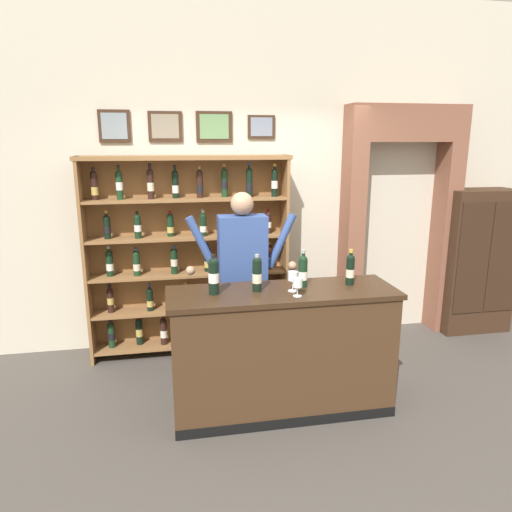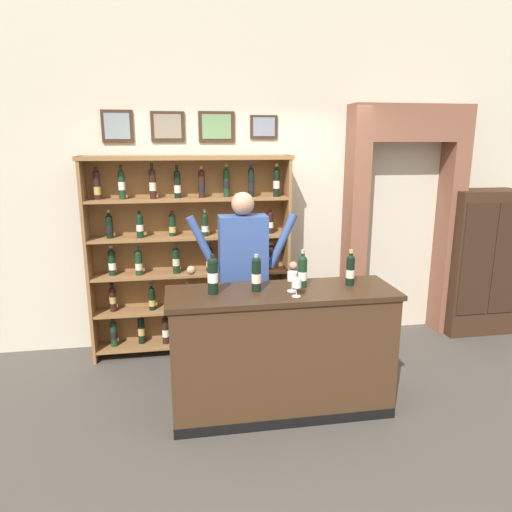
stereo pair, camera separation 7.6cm
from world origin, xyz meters
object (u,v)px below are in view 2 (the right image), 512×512
at_px(tasting_counter, 281,352).
at_px(tasting_bottle_chianti, 256,273).
at_px(wine_shelf, 190,252).
at_px(shopkeeper, 243,265).
at_px(wine_glass_left, 292,277).
at_px(tasting_bottle_super_tuscan, 213,275).
at_px(tasting_bottle_vin_santo, 303,271).
at_px(wine_glass_right, 296,284).
at_px(side_cabinet, 479,262).
at_px(tasting_bottle_riserva, 350,269).

height_order(tasting_counter, tasting_bottle_chianti, tasting_bottle_chianti).
relative_size(wine_shelf, shopkeeper, 1.18).
distance_m(wine_shelf, wine_glass_left, 1.49).
bearing_deg(shopkeeper, tasting_bottle_super_tuscan, -117.56).
bearing_deg(tasting_bottle_vin_santo, wine_glass_left, -139.07).
distance_m(shopkeeper, tasting_bottle_chianti, 0.60).
distance_m(wine_shelf, wine_glass_right, 1.60).
relative_size(shopkeeper, tasting_bottle_super_tuscan, 5.63).
relative_size(side_cabinet, tasting_counter, 0.91).
height_order(wine_shelf, tasting_bottle_vin_santo, wine_shelf).
relative_size(wine_shelf, side_cabinet, 1.24).
xyz_separation_m(wine_shelf, side_cabinet, (3.25, 0.03, -0.25)).
height_order(wine_shelf, shopkeeper, wine_shelf).
relative_size(tasting_bottle_super_tuscan, tasting_bottle_vin_santo, 1.01).
bearing_deg(tasting_bottle_chianti, tasting_counter, -7.12).
relative_size(tasting_bottle_riserva, wine_glass_right, 2.08).
relative_size(side_cabinet, tasting_bottle_super_tuscan, 5.32).
xyz_separation_m(tasting_counter, wine_glass_left, (0.07, -0.03, 0.62)).
height_order(tasting_bottle_vin_santo, tasting_bottle_riserva, tasting_bottle_vin_santo).
relative_size(wine_shelf, tasting_bottle_vin_santo, 6.68).
height_order(wine_shelf, tasting_counter, wine_shelf).
bearing_deg(tasting_bottle_vin_santo, shopkeeper, 125.27).
height_order(shopkeeper, tasting_bottle_vin_santo, shopkeeper).
distance_m(shopkeeper, tasting_bottle_vin_santo, 0.69).
xyz_separation_m(tasting_bottle_chianti, wine_glass_left, (0.27, -0.05, -0.03)).
bearing_deg(wine_glass_right, shopkeeper, 110.43).
relative_size(tasting_bottle_riserva, wine_glass_left, 1.87).
xyz_separation_m(wine_shelf, tasting_bottle_vin_santo, (0.84, -1.20, 0.09)).
relative_size(tasting_counter, tasting_bottle_vin_santo, 5.90).
bearing_deg(wine_glass_left, tasting_bottle_vin_santo, 40.93).
bearing_deg(wine_glass_right, wine_shelf, 117.45).
height_order(shopkeeper, tasting_bottle_riserva, shopkeeper).
xyz_separation_m(tasting_counter, tasting_bottle_chianti, (-0.20, 0.02, 0.65)).
bearing_deg(tasting_counter, wine_shelf, 117.76).
xyz_separation_m(side_cabinet, tasting_bottle_riserva, (-2.02, -1.24, 0.34)).
bearing_deg(wine_shelf, shopkeeper, -55.08).
xyz_separation_m(tasting_counter, tasting_bottle_super_tuscan, (-0.53, 0.01, 0.66)).
height_order(side_cabinet, wine_glass_left, side_cabinet).
bearing_deg(tasting_bottle_chianti, tasting_bottle_vin_santo, 5.75).
distance_m(tasting_bottle_chianti, wine_glass_left, 0.28).
xyz_separation_m(side_cabinet, tasting_bottle_vin_santo, (-2.41, -1.23, 0.34)).
bearing_deg(tasting_counter, side_cabinet, 26.46).
distance_m(tasting_counter, wine_glass_left, 0.63).
bearing_deg(tasting_counter, wine_glass_right, -65.10).
relative_size(wine_shelf, tasting_bottle_super_tuscan, 6.61).
distance_m(tasting_counter, tasting_bottle_super_tuscan, 0.85).
height_order(tasting_bottle_chianti, wine_glass_right, tasting_bottle_chianti).
bearing_deg(wine_glass_right, side_cabinet, 29.87).
bearing_deg(tasting_bottle_riserva, wine_glass_left, -170.63).
height_order(side_cabinet, tasting_bottle_vin_santo, side_cabinet).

